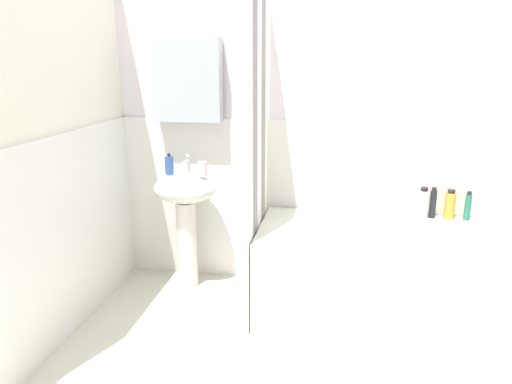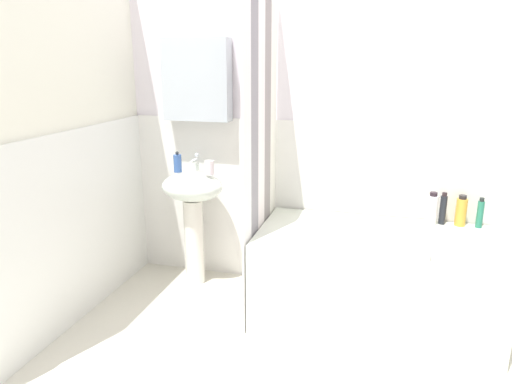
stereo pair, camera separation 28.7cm
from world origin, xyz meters
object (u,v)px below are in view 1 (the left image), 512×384
at_px(toothbrush_cup, 203,169).
at_px(conditioner_bottle, 468,207).
at_px(shampoo_bottle, 433,203).
at_px(body_wash_bottle, 423,204).
at_px(towel_folded, 402,237).
at_px(lotion_bottle, 450,205).
at_px(sink, 186,206).
at_px(soap_dispenser, 169,165).
at_px(bathtub, 371,273).

relative_size(toothbrush_cup, conditioner_bottle, 0.49).
bearing_deg(shampoo_bottle, body_wash_bottle, -155.34).
height_order(toothbrush_cup, body_wash_bottle, toothbrush_cup).
height_order(shampoo_bottle, towel_folded, shampoo_bottle).
bearing_deg(lotion_bottle, sink, -175.59).
bearing_deg(towel_folded, toothbrush_cup, 162.79).
height_order(toothbrush_cup, shampoo_bottle, toothbrush_cup).
height_order(toothbrush_cup, conditioner_bottle, toothbrush_cup).
bearing_deg(toothbrush_cup, shampoo_bottle, 5.08).
height_order(soap_dispenser, towel_folded, soap_dispenser).
distance_m(sink, body_wash_bottle, 1.62).
height_order(toothbrush_cup, towel_folded, toothbrush_cup).
bearing_deg(bathtub, shampoo_bottle, 39.51).
relative_size(lotion_bottle, shampoo_bottle, 0.96).
bearing_deg(shampoo_bottle, sink, -175.29).
height_order(body_wash_bottle, towel_folded, body_wash_bottle).
xyz_separation_m(toothbrush_cup, shampoo_bottle, (1.55, 0.14, -0.21)).
height_order(shampoo_bottle, body_wash_bottle, body_wash_bottle).
relative_size(toothbrush_cup, lotion_bottle, 0.48).
relative_size(soap_dispenser, body_wash_bottle, 0.69).
relative_size(shampoo_bottle, towel_folded, 0.76).
xyz_separation_m(shampoo_bottle, towel_folded, (-0.26, -0.54, -0.05)).
distance_m(toothbrush_cup, body_wash_bottle, 1.50).
xyz_separation_m(shampoo_bottle, body_wash_bottle, (-0.07, -0.03, 0.00)).
xyz_separation_m(soap_dispenser, shampoo_bottle, (1.79, 0.13, -0.23)).
xyz_separation_m(toothbrush_cup, towel_folded, (1.29, -0.40, -0.26)).
bearing_deg(toothbrush_cup, soap_dispenser, 179.09).
bearing_deg(soap_dispenser, toothbrush_cup, -0.91).
distance_m(sink, towel_folded, 1.48).
xyz_separation_m(bathtub, shampoo_bottle, (0.40, 0.33, 0.39)).
height_order(soap_dispenser, toothbrush_cup, soap_dispenser).
bearing_deg(soap_dispenser, sink, -2.51).
height_order(soap_dispenser, bathtub, soap_dispenser).
relative_size(sink, shampoo_bottle, 3.97).
bearing_deg(sink, lotion_bottle, 4.41).
relative_size(soap_dispenser, conditioner_bottle, 0.76).
bearing_deg(bathtub, lotion_bottle, 32.89).
bearing_deg(soap_dispenser, conditioner_bottle, 3.55).
distance_m(bathtub, body_wash_bottle, 0.59).
bearing_deg(soap_dispenser, shampoo_bottle, 4.28).
xyz_separation_m(toothbrush_cup, body_wash_bottle, (1.48, 0.11, -0.21)).
bearing_deg(sink, bathtub, -8.39).
distance_m(soap_dispenser, lotion_bottle, 1.92).
relative_size(sink, toothbrush_cup, 8.71).
distance_m(bathtub, lotion_bottle, 0.71).
distance_m(lotion_bottle, towel_folded, 0.65).
bearing_deg(shampoo_bottle, toothbrush_cup, -174.92).
distance_m(body_wash_bottle, towel_folded, 0.54).
bearing_deg(conditioner_bottle, body_wash_bottle, -175.58).
bearing_deg(towel_folded, soap_dispenser, 165.23).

